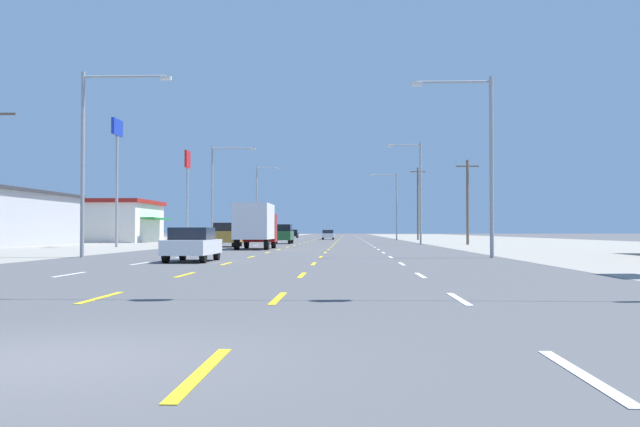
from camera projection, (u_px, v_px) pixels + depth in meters
name	position (u px, v px, depth m)	size (l,w,h in m)	color
ground_plane	(317.00, 244.00, 73.36)	(572.00, 572.00, 0.00)	#4C4C4F
lot_apron_left	(72.00, 244.00, 74.29)	(28.00, 440.00, 0.01)	gray
lot_apron_right	(568.00, 244.00, 72.43)	(28.00, 440.00, 0.01)	gray
lane_markings	(327.00, 239.00, 111.82)	(10.64, 227.60, 0.01)	white
signal_span_wire	(194.00, 8.00, 14.89)	(26.97, 0.52, 9.87)	brown
sedan_inner_left_nearest	(192.00, 244.00, 31.61)	(1.80, 4.50, 1.46)	white
box_truck_inner_left_near	(256.00, 224.00, 52.96)	(2.40, 7.20, 3.23)	red
suv_far_left_mid	(227.00, 234.00, 60.91)	(1.98, 4.90, 1.98)	#B28C33
suv_inner_left_midfar	(283.00, 234.00, 75.62)	(1.98, 4.90, 1.98)	#235B2D
sedan_center_turn_far	(328.00, 235.00, 111.66)	(1.80, 4.50, 1.46)	white
hatchback_far_left_farther	(293.00, 234.00, 137.23)	(1.72, 3.90, 1.54)	black
storefront_left_row_2	(103.00, 221.00, 86.60)	(12.92, 13.04, 4.89)	silver
pole_sign_left_row_1	(117.00, 151.00, 59.89)	(0.24, 2.34, 10.40)	gray
pole_sign_left_row_2	(187.00, 173.00, 82.75)	(0.24, 2.05, 10.32)	gray
streetlight_left_row_0	(93.00, 148.00, 36.84)	(4.55, 0.26, 9.30)	gray
streetlight_right_row_0	(483.00, 152.00, 36.11)	(4.01, 0.26, 8.90)	gray
streetlight_left_row_1	(217.00, 187.00, 71.99)	(4.37, 0.26, 9.63)	gray
streetlight_right_row_1	(417.00, 186.00, 71.25)	(3.40, 0.26, 9.91)	gray
streetlight_left_row_2	(259.00, 198.00, 107.15)	(3.39, 0.26, 10.76)	gray
streetlight_right_row_2	(394.00, 201.00, 106.40)	(3.96, 0.26, 9.69)	gray
utility_pole_right_row_1	(468.00, 200.00, 70.36)	(2.20, 0.26, 8.10)	brown
utility_pole_right_row_2	(418.00, 202.00, 106.64)	(2.20, 0.26, 10.49)	brown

